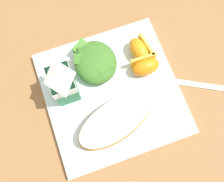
{
  "coord_description": "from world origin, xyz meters",
  "views": [
    {
      "loc": [
        -0.13,
        0.05,
        0.54
      ],
      "look_at": [
        0.0,
        0.0,
        0.03
      ],
      "focal_mm": 41.08,
      "sensor_mm": 36.0,
      "label": 1
    }
  ],
  "objects_px": {
    "milk_carton": "(63,83)",
    "orange_wedge_front": "(145,66)",
    "metal_fork": "(192,84)",
    "orange_wedge_middle": "(140,50)",
    "green_salad_pile": "(95,62)",
    "white_plate": "(112,93)",
    "cheesy_pizza_bread": "(115,121)"
  },
  "relations": [
    {
      "from": "white_plate",
      "to": "orange_wedge_middle",
      "type": "distance_m",
      "value": 0.11
    },
    {
      "from": "milk_carton",
      "to": "orange_wedge_middle",
      "type": "bearing_deg",
      "value": -80.49
    },
    {
      "from": "green_salad_pile",
      "to": "milk_carton",
      "type": "distance_m",
      "value": 0.09
    },
    {
      "from": "orange_wedge_front",
      "to": "orange_wedge_middle",
      "type": "distance_m",
      "value": 0.04
    },
    {
      "from": "white_plate",
      "to": "metal_fork",
      "type": "xyz_separation_m",
      "value": [
        -0.04,
        -0.18,
        -0.01
      ]
    },
    {
      "from": "green_salad_pile",
      "to": "orange_wedge_front",
      "type": "height_order",
      "value": "same"
    },
    {
      "from": "orange_wedge_front",
      "to": "orange_wedge_middle",
      "type": "xyz_separation_m",
      "value": [
        0.04,
        -0.0,
        0.0
      ]
    },
    {
      "from": "milk_carton",
      "to": "orange_wedge_front",
      "type": "bearing_deg",
      "value": -92.98
    },
    {
      "from": "white_plate",
      "to": "cheesy_pizza_bread",
      "type": "relative_size",
      "value": 1.51
    },
    {
      "from": "white_plate",
      "to": "orange_wedge_front",
      "type": "height_order",
      "value": "orange_wedge_front"
    },
    {
      "from": "milk_carton",
      "to": "metal_fork",
      "type": "distance_m",
      "value": 0.28
    },
    {
      "from": "cheesy_pizza_bread",
      "to": "milk_carton",
      "type": "distance_m",
      "value": 0.13
    },
    {
      "from": "white_plate",
      "to": "metal_fork",
      "type": "distance_m",
      "value": 0.18
    },
    {
      "from": "cheesy_pizza_bread",
      "to": "orange_wedge_front",
      "type": "distance_m",
      "value": 0.13
    },
    {
      "from": "metal_fork",
      "to": "orange_wedge_middle",
      "type": "bearing_deg",
      "value": 40.93
    },
    {
      "from": "orange_wedge_front",
      "to": "orange_wedge_middle",
      "type": "bearing_deg",
      "value": -4.8
    },
    {
      "from": "green_salad_pile",
      "to": "orange_wedge_middle",
      "type": "bearing_deg",
      "value": -93.24
    },
    {
      "from": "milk_carton",
      "to": "metal_fork",
      "type": "height_order",
      "value": "milk_carton"
    },
    {
      "from": "green_salad_pile",
      "to": "milk_carton",
      "type": "bearing_deg",
      "value": 115.17
    },
    {
      "from": "white_plate",
      "to": "orange_wedge_middle",
      "type": "relative_size",
      "value": 4.31
    },
    {
      "from": "cheesy_pizza_bread",
      "to": "milk_carton",
      "type": "relative_size",
      "value": 1.68
    },
    {
      "from": "orange_wedge_middle",
      "to": "metal_fork",
      "type": "relative_size",
      "value": 0.37
    },
    {
      "from": "green_salad_pile",
      "to": "metal_fork",
      "type": "distance_m",
      "value": 0.22
    },
    {
      "from": "white_plate",
      "to": "green_salad_pile",
      "type": "bearing_deg",
      "value": 11.02
    },
    {
      "from": "cheesy_pizza_bread",
      "to": "orange_wedge_front",
      "type": "bearing_deg",
      "value": -48.42
    },
    {
      "from": "green_salad_pile",
      "to": "orange_wedge_middle",
      "type": "height_order",
      "value": "same"
    },
    {
      "from": "green_salad_pile",
      "to": "orange_wedge_middle",
      "type": "distance_m",
      "value": 0.1
    },
    {
      "from": "white_plate",
      "to": "metal_fork",
      "type": "height_order",
      "value": "white_plate"
    },
    {
      "from": "metal_fork",
      "to": "white_plate",
      "type": "bearing_deg",
      "value": 77.73
    },
    {
      "from": "milk_carton",
      "to": "orange_wedge_front",
      "type": "xyz_separation_m",
      "value": [
        -0.01,
        -0.17,
        -0.04
      ]
    },
    {
      "from": "orange_wedge_middle",
      "to": "milk_carton",
      "type": "bearing_deg",
      "value": 99.51
    },
    {
      "from": "white_plate",
      "to": "orange_wedge_front",
      "type": "relative_size",
      "value": 4.62
    }
  ]
}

